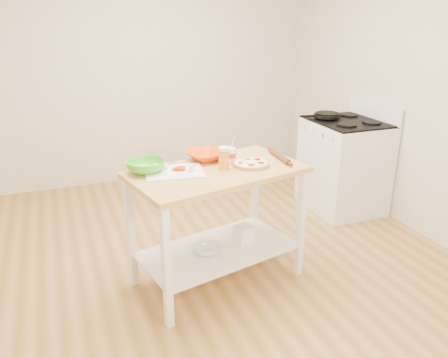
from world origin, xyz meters
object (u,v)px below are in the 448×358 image
Objects in this scene: gas_stove at (344,165)px; pizza at (251,163)px; skillet at (327,115)px; green_bowl at (146,166)px; yogurt_tub at (230,155)px; spatula at (192,168)px; shelf_bin at (244,234)px; shelf_glass_bowl at (207,249)px; orange_bowl at (206,156)px; cutting_board at (174,172)px; rolling_pin at (279,156)px; prep_island at (217,202)px; beer_pint at (224,158)px; knife at (158,168)px.

pizza is at bearing -150.06° from gas_stove.
skillet is (-0.15, 0.16, 0.50)m from gas_stove.
yogurt_tub reaches higher than green_bowl.
pizza reaches higher than spatula.
green_bowl is 0.95m from shelf_bin.
pizza is at bearing 3.71° from shelf_glass_bowl.
shelf_glass_bowl is 0.34m from shelf_bin.
skillet is 1.54× the size of orange_bowl.
cutting_board is 0.83m from rolling_pin.
orange_bowl is 0.49m from green_bowl.
shelf_glass_bowl is at bearing -171.36° from rolling_pin.
prep_island is at bearing -0.57° from cutting_board.
shelf_glass_bowl is (-0.15, -0.03, -0.69)m from beer_pint.
cutting_board reaches higher than shelf_glass_bowl.
knife reaches higher than prep_island.
gas_stove reaches higher than pizza.
shelf_bin is at bearing 7.57° from cutting_board.
orange_bowl is 2.16× the size of shelf_bin.
beer_pint reaches higher than pizza.
cutting_board is 1.61× the size of orange_bowl.
cutting_board is (-0.30, 0.05, 0.26)m from prep_island.
rolling_pin is (0.92, -0.08, 0.00)m from knife.
spatula is (-1.72, -0.91, -0.06)m from skillet.
prep_island is 1.88m from gas_stove.
gas_stove reaches higher than cutting_board.
green_bowl is 1.69× the size of beer_pint.
knife is at bearing 159.72° from prep_island.
rolling_pin is (0.38, -0.07, -0.03)m from yogurt_tub.
shelf_glass_bowl is (-0.36, -0.02, -0.62)m from pizza.
pizza is 1.00× the size of green_bowl.
gas_stove reaches higher than yogurt_tub.
cutting_board is 2.21× the size of shelf_glass_bowl.
gas_stove is 2.18m from cutting_board.
skillet is 2.11× the size of shelf_glass_bowl.
shelf_bin is at bearing -48.07° from spatula.
yogurt_tub is at bearing 18.75° from cutting_board.
cutting_board is at bearing -70.06° from knife.
yogurt_tub is (0.45, 0.08, 0.05)m from cutting_board.
skillet is 1.20× the size of rolling_pin.
yogurt_tub is (-1.40, -0.82, -0.02)m from skillet.
shelf_glass_bowl is at bearing -12.79° from cutting_board.
yogurt_tub is at bearing 52.81° from beer_pint.
cutting_board is 3.08× the size of spatula.
prep_island is 9.39× the size of spatula.
cutting_board is at bearing -178.96° from rolling_pin.
skillet is 1.61m from pizza.
prep_island is at bearing -89.06° from orange_bowl.
skillet is 1.67× the size of knife.
gas_stove is at bearing 29.03° from pizza.
beer_pint is 0.46× the size of rolling_pin.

